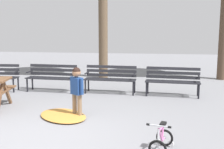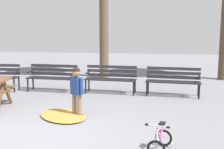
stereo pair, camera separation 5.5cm
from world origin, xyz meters
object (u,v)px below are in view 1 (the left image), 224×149
at_px(park_bench_far_right, 173,79).
at_px(park_bench_right, 111,77).
at_px(child_standing, 77,88).
at_px(kids_bicycle, 161,140).
at_px(park_bench_left, 52,75).

bearing_deg(park_bench_far_right, park_bench_right, 176.81).
height_order(park_bench_right, child_standing, child_standing).
bearing_deg(kids_bicycle, park_bench_left, 129.08).
relative_size(child_standing, kids_bicycle, 1.87).
bearing_deg(child_standing, park_bench_far_right, 46.98).
bearing_deg(kids_bicycle, park_bench_far_right, 84.48).
height_order(park_bench_far_right, kids_bicycle, park_bench_far_right).
distance_m(park_bench_right, park_bench_far_right, 1.91).
height_order(park_bench_left, kids_bicycle, park_bench_left).
xyz_separation_m(park_bench_right, child_standing, (-0.38, -2.55, 0.17)).
height_order(park_bench_right, kids_bicycle, park_bench_right).
distance_m(park_bench_far_right, kids_bicycle, 4.15).
bearing_deg(kids_bicycle, park_bench_right, 109.60).
bearing_deg(park_bench_left, park_bench_far_right, -1.12).
distance_m(park_bench_right, child_standing, 2.59).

